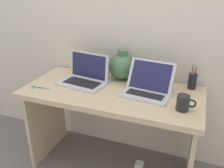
% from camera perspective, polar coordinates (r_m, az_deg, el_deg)
% --- Properties ---
extents(ground_plane, '(6.00, 6.00, 0.00)m').
position_cam_1_polar(ground_plane, '(2.17, 0.00, -18.84)').
color(ground_plane, slate).
extents(back_wall, '(4.40, 0.04, 2.40)m').
position_cam_1_polar(back_wall, '(1.94, 3.70, 15.71)').
color(back_wall, beige).
rests_on(back_wall, ground).
extents(desk, '(1.31, 0.60, 0.72)m').
position_cam_1_polar(desk, '(1.84, 0.00, -6.06)').
color(desk, '#D1B78C').
rests_on(desk, ground).
extents(laptop_left, '(0.38, 0.27, 0.23)m').
position_cam_1_polar(laptop_left, '(1.89, -6.40, 2.10)').
color(laptop_left, silver).
rests_on(laptop_left, desk).
extents(laptop_right, '(0.35, 0.29, 0.22)m').
position_cam_1_polar(laptop_right, '(1.72, 8.64, -0.38)').
color(laptop_right, silver).
rests_on(laptop_right, desk).
extents(green_vase, '(0.22, 0.22, 0.24)m').
position_cam_1_polar(green_vase, '(1.94, 2.53, 4.26)').
color(green_vase, '#47704C').
rests_on(green_vase, desk).
extents(coffee_mug, '(0.12, 0.08, 0.10)m').
position_cam_1_polar(coffee_mug, '(1.55, 16.59, -4.30)').
color(coffee_mug, black).
rests_on(coffee_mug, desk).
extents(pen_cup, '(0.06, 0.06, 0.19)m').
position_cam_1_polar(pen_cup, '(1.87, 18.56, 0.74)').
color(pen_cup, black).
rests_on(pen_cup, desk).
extents(scissors, '(0.15, 0.05, 0.01)m').
position_cam_1_polar(scissors, '(1.89, -17.36, -0.75)').
color(scissors, '#B7B7BC').
rests_on(scissors, desk).
extents(power_brick, '(0.07, 0.07, 0.03)m').
position_cam_1_polar(power_brick, '(2.17, 6.57, -18.47)').
color(power_brick, white).
rests_on(power_brick, ground).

